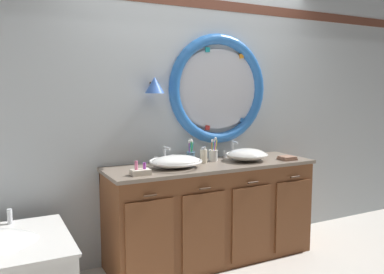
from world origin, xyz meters
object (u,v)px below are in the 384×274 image
at_px(soap_dispenser, 204,156).
at_px(sink_basin_right, 247,155).
at_px(toothbrush_holder_right, 213,155).
at_px(folded_hand_towel, 287,158).
at_px(toiletry_basket, 140,172).
at_px(toothbrush_holder_left, 191,155).
at_px(sink_basin_left, 176,162).

bearing_deg(soap_dispenser, sink_basin_right, -12.23).
height_order(toothbrush_holder_right, soap_dispenser, toothbrush_holder_right).
xyz_separation_m(folded_hand_towel, toiletry_basket, (-1.45, -0.00, 0.01)).
xyz_separation_m(sink_basin_right, soap_dispenser, (-0.41, 0.09, 0.01)).
height_order(sink_basin_right, toiletry_basket, same).
height_order(toothbrush_holder_left, toiletry_basket, toothbrush_holder_left).
xyz_separation_m(toothbrush_holder_right, toiletry_basket, (-0.80, -0.27, -0.03)).
xyz_separation_m(sink_basin_left, toothbrush_holder_left, (0.25, 0.21, 0.00)).
bearing_deg(toiletry_basket, toothbrush_holder_right, 18.32).
xyz_separation_m(sink_basin_right, toothbrush_holder_right, (-0.28, 0.13, 0.00)).
distance_m(toothbrush_holder_left, folded_hand_towel, 0.91).
height_order(soap_dispenser, folded_hand_towel, soap_dispenser).
bearing_deg(toothbrush_holder_right, soap_dispenser, -161.33).
relative_size(soap_dispenser, folded_hand_towel, 1.04).
xyz_separation_m(sink_basin_left, folded_hand_towel, (1.09, -0.13, -0.04)).
bearing_deg(sink_basin_left, toothbrush_holder_right, 16.45).
bearing_deg(sink_basin_right, folded_hand_towel, -20.04).
bearing_deg(sink_basin_left, soap_dispenser, 15.58).
height_order(soap_dispenser, toiletry_basket, soap_dispenser).
distance_m(sink_basin_left, folded_hand_towel, 1.10).
bearing_deg(toothbrush_holder_left, sink_basin_right, -23.67).
xyz_separation_m(sink_basin_right, folded_hand_towel, (0.36, -0.13, -0.04)).
relative_size(folded_hand_towel, toiletry_basket, 0.98).
height_order(sink_basin_left, sink_basin_right, sink_basin_right).
bearing_deg(sink_basin_right, sink_basin_left, -180.00).
xyz_separation_m(sink_basin_right, toothbrush_holder_left, (-0.48, 0.21, -0.00)).
height_order(sink_basin_left, toothbrush_holder_right, toothbrush_holder_right).
bearing_deg(toothbrush_holder_right, sink_basin_left, -163.55).
distance_m(sink_basin_right, toiletry_basket, 1.09).
relative_size(sink_basin_left, folded_hand_towel, 3.11).
distance_m(folded_hand_towel, toiletry_basket, 1.45).
bearing_deg(toiletry_basket, toothbrush_holder_left, 29.44).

